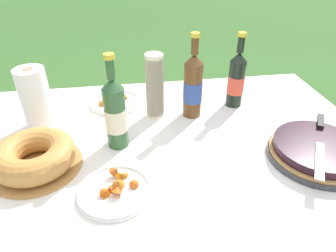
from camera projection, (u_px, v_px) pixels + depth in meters
garden_table at (162, 174)px, 1.04m from camera, size 1.60×1.22×0.73m
tablecloth at (162, 163)px, 1.02m from camera, size 1.61×1.23×0.10m
berry_tart at (317, 151)px, 1.01m from camera, size 0.32×0.32×0.06m
serving_knife at (320, 138)px, 1.01m from camera, size 0.22×0.33×0.01m
bundt_cake at (34, 156)px, 0.96m from camera, size 0.29×0.29×0.09m
cup_stack at (155, 87)px, 1.18m from camera, size 0.07×0.07×0.27m
cider_bottle_green at (115, 114)px, 1.01m from camera, size 0.08×0.08×0.34m
cider_bottle_amber at (193, 86)px, 1.19m from camera, size 0.08×0.08×0.34m
juice_bottle_red at (236, 79)px, 1.27m from camera, size 0.07×0.07×0.32m
snack_plate_near at (115, 190)px, 0.88m from camera, size 0.22×0.22×0.06m
snack_plate_left at (114, 102)px, 1.33m from camera, size 0.22×0.22×0.05m
paper_towel_roll at (36, 99)px, 1.13m from camera, size 0.11×0.11×0.24m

